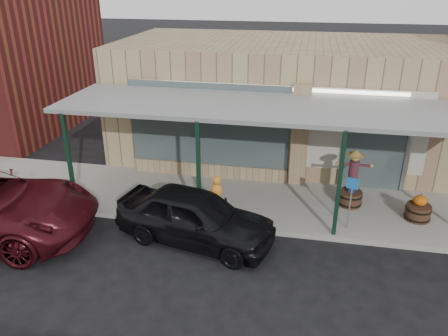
% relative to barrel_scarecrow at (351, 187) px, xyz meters
% --- Properties ---
extents(ground, '(120.00, 120.00, 0.00)m').
position_rel_barrel_scarecrow_xyz_m(ground, '(-2.30, -3.87, -0.73)').
color(ground, black).
rests_on(ground, ground).
extents(sidewalk, '(40.00, 3.20, 0.15)m').
position_rel_barrel_scarecrow_xyz_m(sidewalk, '(-2.30, -0.27, -0.66)').
color(sidewalk, gray).
rests_on(sidewalk, ground).
extents(storefront, '(12.00, 6.25, 4.20)m').
position_rel_barrel_scarecrow_xyz_m(storefront, '(-2.31, 4.30, 1.36)').
color(storefront, '#9D8C60').
rests_on(storefront, ground).
extents(awning, '(12.00, 3.00, 3.04)m').
position_rel_barrel_scarecrow_xyz_m(awning, '(-2.30, -0.31, 2.28)').
color(awning, slate).
rests_on(awning, ground).
extents(block_buildings_near, '(61.00, 8.00, 8.00)m').
position_rel_barrel_scarecrow_xyz_m(block_buildings_near, '(-0.30, 5.33, 3.03)').
color(block_buildings_near, maroon).
rests_on(block_buildings_near, ground).
extents(barrel_scarecrow, '(1.04, 0.82, 1.73)m').
position_rel_barrel_scarecrow_xyz_m(barrel_scarecrow, '(0.00, 0.00, 0.00)').
color(barrel_scarecrow, '#43281B').
rests_on(barrel_scarecrow, sidewalk).
extents(barrel_pumpkin, '(0.83, 0.83, 0.78)m').
position_rel_barrel_scarecrow_xyz_m(barrel_pumpkin, '(1.78, -0.50, -0.31)').
color(barrel_pumpkin, '#43281B').
rests_on(barrel_pumpkin, sidewalk).
extents(handicap_sign, '(0.30, 0.12, 1.47)m').
position_rel_barrel_scarecrow_xyz_m(handicap_sign, '(-0.14, -1.34, 0.36)').
color(handicap_sign, gray).
rests_on(handicap_sign, sidewalk).
extents(parked_sedan, '(4.40, 2.53, 1.53)m').
position_rel_barrel_scarecrow_xyz_m(parked_sedan, '(-4.03, -2.45, -0.03)').
color(parked_sedan, black).
rests_on(parked_sedan, ground).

